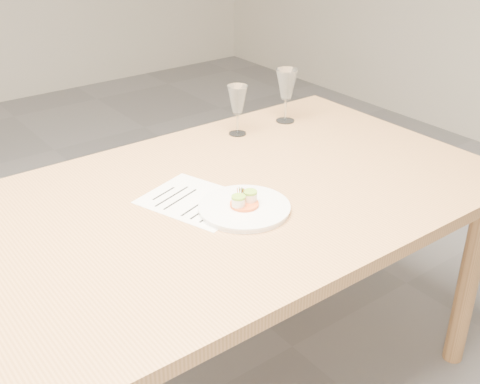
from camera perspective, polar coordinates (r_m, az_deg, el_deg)
dining_table at (r=1.64m, az=-11.77°, el=-5.83°), size 2.40×1.00×0.75m
dinner_plate at (r=1.67m, az=0.43°, el=-1.42°), size 0.26×0.26×0.07m
recipe_sheet at (r=1.73m, az=-4.17°, el=-0.82°), size 0.31×0.35×0.00m
wine_glass_2 at (r=2.14m, az=-0.25°, el=8.65°), size 0.07×0.07×0.18m
wine_glass_3 at (r=2.27m, az=4.42°, el=10.05°), size 0.08×0.08×0.20m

